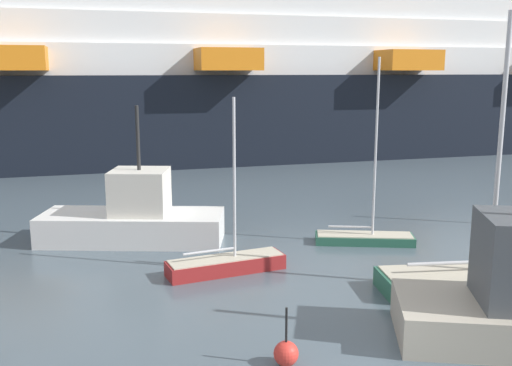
{
  "coord_description": "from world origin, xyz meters",
  "views": [
    {
      "loc": [
        -5.14,
        -10.66,
        7.26
      ],
      "look_at": [
        0.0,
        13.47,
        2.45
      ],
      "focal_mm": 40.61,
      "sensor_mm": 36.0,
      "label": 1
    }
  ],
  "objects_px": {
    "sailboat_0": "(365,235)",
    "fishing_boat_2": "(134,218)",
    "channel_buoy_0": "(286,353)",
    "sailboat_5": "(475,277)",
    "cruise_ship": "(116,72)",
    "sailboat_2": "(226,263)"
  },
  "relations": [
    {
      "from": "sailboat_0",
      "to": "fishing_boat_2",
      "type": "height_order",
      "value": "sailboat_0"
    },
    {
      "from": "fishing_boat_2",
      "to": "cruise_ship",
      "type": "distance_m",
      "value": 27.17
    },
    {
      "from": "sailboat_5",
      "to": "channel_buoy_0",
      "type": "height_order",
      "value": "sailboat_5"
    },
    {
      "from": "cruise_ship",
      "to": "sailboat_2",
      "type": "bearing_deg",
      "value": -85.94
    },
    {
      "from": "sailboat_2",
      "to": "cruise_ship",
      "type": "xyz_separation_m",
      "value": [
        -4.33,
        31.12,
        6.78
      ]
    },
    {
      "from": "cruise_ship",
      "to": "channel_buoy_0",
      "type": "bearing_deg",
      "value": -86.82
    },
    {
      "from": "sailboat_2",
      "to": "channel_buoy_0",
      "type": "height_order",
      "value": "sailboat_2"
    },
    {
      "from": "sailboat_0",
      "to": "channel_buoy_0",
      "type": "xyz_separation_m",
      "value": [
        -5.98,
        -9.4,
        -0.02
      ]
    },
    {
      "from": "sailboat_5",
      "to": "cruise_ship",
      "type": "xyz_separation_m",
      "value": [
        -12.22,
        34.59,
        6.69
      ]
    },
    {
      "from": "fishing_boat_2",
      "to": "cruise_ship",
      "type": "bearing_deg",
      "value": 105.87
    },
    {
      "from": "sailboat_5",
      "to": "cruise_ship",
      "type": "distance_m",
      "value": 37.3
    },
    {
      "from": "fishing_boat_2",
      "to": "channel_buoy_0",
      "type": "distance_m",
      "value": 12.28
    },
    {
      "from": "sailboat_0",
      "to": "sailboat_5",
      "type": "bearing_deg",
      "value": -58.99
    },
    {
      "from": "sailboat_0",
      "to": "fishing_boat_2",
      "type": "relative_size",
      "value": 0.96
    },
    {
      "from": "sailboat_2",
      "to": "sailboat_5",
      "type": "xyz_separation_m",
      "value": [
        7.89,
        -3.47,
        0.09
      ]
    },
    {
      "from": "sailboat_5",
      "to": "fishing_boat_2",
      "type": "distance_m",
      "value": 13.8
    },
    {
      "from": "fishing_boat_2",
      "to": "channel_buoy_0",
      "type": "relative_size",
      "value": 5.31
    },
    {
      "from": "cruise_ship",
      "to": "fishing_boat_2",
      "type": "bearing_deg",
      "value": -91.49
    },
    {
      "from": "sailboat_0",
      "to": "cruise_ship",
      "type": "height_order",
      "value": "cruise_ship"
    },
    {
      "from": "sailboat_0",
      "to": "channel_buoy_0",
      "type": "height_order",
      "value": "sailboat_0"
    },
    {
      "from": "sailboat_2",
      "to": "fishing_boat_2",
      "type": "distance_m",
      "value": 5.72
    },
    {
      "from": "sailboat_0",
      "to": "channel_buoy_0",
      "type": "relative_size",
      "value": 5.08
    }
  ]
}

